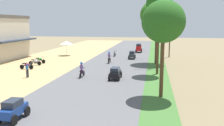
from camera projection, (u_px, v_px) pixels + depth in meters
parked_motorbike_third at (27, 65)px, 29.73m from camera, size 1.80×0.54×0.94m
parked_motorbike_fourth at (35, 62)px, 32.53m from camera, size 1.80×0.54×0.94m
parked_motorbike_fifth at (39, 60)px, 34.07m from camera, size 1.80×0.54×0.94m
vendor_umbrella at (66, 43)px, 42.14m from camera, size 2.20×2.20×2.52m
pedestrian_on_shoulder at (27, 69)px, 25.08m from camera, size 0.33×0.41×1.62m
median_tree_nearest at (163, 22)px, 17.78m from camera, size 3.23×3.23×7.34m
median_tree_second at (159, 4)px, 25.81m from camera, size 2.80×2.80×9.39m
median_tree_third at (157, 15)px, 32.89m from camera, size 4.55×4.55×8.82m
streetlamp_near at (159, 30)px, 30.40m from camera, size 3.16×0.20×8.27m
streetlamp_mid at (157, 29)px, 53.15m from camera, size 3.16×0.20×7.55m
utility_pole_near at (170, 30)px, 39.96m from camera, size 1.80×0.20×8.65m
car_hatchback_blue at (13, 109)px, 14.02m from camera, size 1.04×2.00×1.23m
car_sedan_black at (115, 73)px, 24.40m from camera, size 1.10×2.26×1.19m
car_hatchback_charcoal at (132, 55)px, 38.28m from camera, size 1.04×2.00×1.23m
car_van_red at (139, 47)px, 46.72m from camera, size 1.19×2.41×1.67m
motorbike_foreground_rider at (82, 70)px, 25.19m from camera, size 0.54×1.80×1.66m
motorbike_ahead_second at (109, 58)px, 34.09m from camera, size 0.54×1.80×1.66m
motorbike_ahead_third at (115, 53)px, 41.07m from camera, size 0.54×1.80×0.94m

